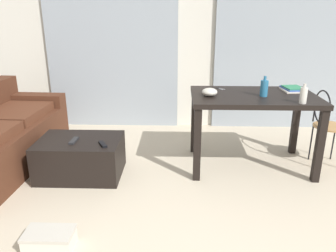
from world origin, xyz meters
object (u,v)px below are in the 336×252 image
object	(u,v)px
book_stack	(293,89)
scissors	(220,88)
coffee_table	(81,157)
shoebox	(50,240)
craft_table	(253,105)
bowl	(210,92)
bottle_near	(264,88)
bottle_far	(303,95)
tv_remote_secondary	(103,144)
tv_remote_primary	(74,141)
wire_chair	(326,120)

from	to	relation	value
book_stack	scissors	size ratio (longest dim) A/B	2.65
scissors	coffee_table	bearing A→B (deg)	-159.34
shoebox	craft_table	bearing A→B (deg)	40.39
craft_table	bowl	size ratio (longest dim) A/B	8.17
bottle_near	shoebox	distance (m)	2.37
bottle_near	bottle_far	distance (m)	0.40
scissors	tv_remote_secondary	size ratio (longest dim) A/B	0.71
bottle_near	book_stack	bearing A→B (deg)	34.76
bottle_near	tv_remote_primary	world-z (taller)	bottle_near
book_stack	shoebox	world-z (taller)	book_stack
wire_chair	book_stack	world-z (taller)	same
book_stack	scissors	distance (m)	0.78
tv_remote_primary	bottle_far	bearing A→B (deg)	2.69
book_stack	wire_chair	bearing A→B (deg)	-24.06
bottle_near	shoebox	size ratio (longest dim) A/B	0.59
tv_remote_primary	tv_remote_secondary	distance (m)	0.32
bottle_far	book_stack	world-z (taller)	bottle_far
tv_remote_primary	bowl	bearing A→B (deg)	13.46
bottle_far	scissors	size ratio (longest dim) A/B	1.70
book_stack	shoebox	bearing A→B (deg)	-142.75
craft_table	bottle_near	bearing A→B (deg)	-39.88
bottle_far	book_stack	bearing A→B (deg)	82.03
bottle_far	scissors	distance (m)	0.92
bottle_near	shoebox	world-z (taller)	bottle_near
bottle_far	shoebox	size ratio (longest dim) A/B	0.54
bowl	book_stack	world-z (taller)	bowl
wire_chair	book_stack	bearing A→B (deg)	155.94
wire_chair	bottle_far	size ratio (longest dim) A/B	4.50
scissors	bottle_far	bearing A→B (deg)	-40.21
book_stack	tv_remote_primary	size ratio (longest dim) A/B	1.67
tv_remote_primary	tv_remote_secondary	bearing A→B (deg)	-13.03
book_stack	scissors	world-z (taller)	book_stack
wire_chair	scissors	xyz separation A→B (m)	(-1.12, 0.22, 0.28)
bottle_near	tv_remote_primary	bearing A→B (deg)	-171.93
bottle_near	book_stack	xyz separation A→B (m)	(0.37, 0.26, -0.06)
wire_chair	tv_remote_primary	distance (m)	2.63
wire_chair	bottle_near	distance (m)	0.81
bottle_near	book_stack	world-z (taller)	bottle_near
craft_table	scissors	world-z (taller)	scissors
craft_table	bowl	xyz separation A→B (m)	(-0.46, -0.08, 0.15)
book_stack	tv_remote_secondary	bearing A→B (deg)	-162.60
bowl	shoebox	bearing A→B (deg)	-131.95
craft_table	tv_remote_primary	world-z (taller)	craft_table
craft_table	bowl	distance (m)	0.49
scissors	tv_remote_primary	distance (m)	1.65
tv_remote_primary	tv_remote_secondary	xyz separation A→B (m)	(0.31, -0.09, 0.00)
wire_chair	bottle_far	bearing A→B (deg)	-138.29
wire_chair	tv_remote_primary	size ratio (longest dim) A/B	4.82
book_stack	tv_remote_primary	xyz separation A→B (m)	(-2.26, -0.53, -0.42)
coffee_table	bowl	size ratio (longest dim) A/B	5.30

